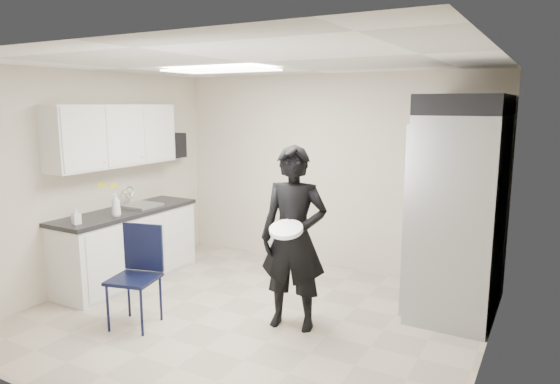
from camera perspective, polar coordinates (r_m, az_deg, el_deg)
The scene contains 21 objects.
floor at distance 5.41m, azimuth -3.44°, elevation -14.08°, with size 4.50×4.50×0.00m, color tan.
ceiling at distance 4.95m, azimuth -3.77°, elevation 14.57°, with size 4.50×4.50×0.00m, color white.
back_wall at distance 6.76m, azimuth 5.62°, elevation 2.28°, with size 4.50×4.50×0.00m, color beige.
left_wall at distance 6.50m, azimuth -20.51°, elevation 1.38°, with size 4.00×4.00×0.00m, color beige.
right_wall at distance 4.26m, azimuth 22.78°, elevation -3.05°, with size 4.00×4.00×0.00m, color beige.
ceiling_panel at distance 5.62m, azimuth -6.77°, elevation 13.67°, with size 1.20×0.60×0.02m, color white.
lower_counter at distance 6.59m, azimuth -17.02°, elevation -6.05°, with size 0.60×1.90×0.86m, color silver.
countertop at distance 6.48m, azimuth -17.23°, elevation -2.18°, with size 0.64×1.95×0.05m, color black.
sink at distance 6.64m, azimuth -15.54°, elevation -1.95°, with size 0.42×0.40×0.14m, color gray.
faucet at distance 6.76m, azimuth -16.81°, elevation -0.52°, with size 0.02×0.02×0.24m, color silver.
upper_cabinets at distance 6.45m, azimuth -18.43°, elevation 6.13°, with size 0.35×1.80×0.75m, color silver.
towel_dispenser at distance 7.33m, azimuth -12.04°, elevation 5.23°, with size 0.22×0.30×0.35m, color black.
notice_sticker_left at distance 6.57m, azimuth -19.78°, elevation 0.81°, with size 0.00×0.12×0.07m, color yellow.
notice_sticker_right at distance 6.71m, azimuth -18.47°, elevation 0.71°, with size 0.00×0.12×0.07m, color yellow.
commercial_fridge at distance 5.61m, azimuth 19.88°, elevation -2.49°, with size 0.80×1.35×2.10m, color gray.
fridge_compressor at distance 5.48m, azimuth 20.61°, elevation 9.33°, with size 0.80×1.35×0.20m, color black.
folding_chair at distance 5.23m, azimuth -16.39°, elevation -9.54°, with size 0.44×0.44×0.98m, color black.
man_tuxedo at distance 4.90m, azimuth 1.58°, elevation -5.32°, with size 0.67×0.44×1.82m, color black.
bucket_lid at distance 4.63m, azimuth 0.71°, elevation -4.29°, with size 0.31×0.31×0.04m, color white.
soap_bottle_a at distance 6.13m, azimuth -18.24°, elevation -1.39°, with size 0.11×0.11×0.27m, color white.
soap_bottle_b at distance 5.88m, azimuth -22.27°, elevation -2.57°, with size 0.08×0.08×0.18m, color #AAA8B4.
Camera 1 is at (2.68, -4.14, 2.21)m, focal length 32.00 mm.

